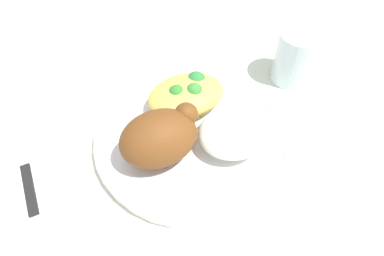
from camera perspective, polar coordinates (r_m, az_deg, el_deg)
ground_plane at (r=0.50m, az=0.00°, el=-1.97°), size 2.00×2.00×0.00m
plate at (r=0.50m, az=0.00°, el=-1.33°), size 0.28×0.28×0.02m
roasted_chicken at (r=0.44m, az=-5.25°, el=-1.48°), size 0.11×0.08×0.07m
rice_pile at (r=0.47m, az=6.65°, el=-0.80°), size 0.09×0.09×0.04m
mac_cheese_with_broccoli at (r=0.51m, az=-0.88°, el=5.57°), size 0.11×0.08×0.04m
fork at (r=0.49m, az=-19.35°, el=-7.37°), size 0.02×0.14×0.01m
knife at (r=0.52m, az=-25.69°, el=-5.60°), size 0.02×0.19×0.01m
water_glass at (r=0.59m, az=16.75°, el=11.09°), size 0.07×0.07×0.09m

